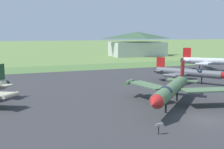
% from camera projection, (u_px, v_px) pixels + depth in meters
% --- Properties ---
extents(ground_plane, '(600.00, 600.00, 0.00)m').
position_uv_depth(ground_plane, '(203.00, 120.00, 26.47)').
color(ground_plane, '#607F42').
extents(asphalt_apron, '(106.93, 48.08, 0.05)m').
position_uv_depth(asphalt_apron, '(139.00, 91.00, 39.82)').
color(asphalt_apron, '#333335').
rests_on(asphalt_apron, ground).
extents(grass_verge_strip, '(166.93, 12.00, 0.06)m').
position_uv_depth(grass_verge_strip, '(86.00, 67.00, 67.63)').
color(grass_verge_strip, '#4E713A').
rests_on(grass_verge_strip, ground).
extents(jet_fighter_front_left, '(13.60, 13.50, 4.91)m').
position_uv_depth(jet_fighter_front_left, '(172.00, 89.00, 30.87)').
color(jet_fighter_front_left, '#4C6B47').
rests_on(jet_fighter_front_left, ground).
extents(info_placard_front_left, '(0.62, 0.25, 1.05)m').
position_uv_depth(info_placard_front_left, '(159.00, 127.00, 22.51)').
color(info_placard_front_left, black).
rests_on(info_placard_front_left, ground).
extents(jet_fighter_rear_center, '(13.53, 13.00, 5.13)m').
position_uv_depth(jet_fighter_rear_center, '(214.00, 61.00, 61.39)').
color(jet_fighter_rear_center, silver).
rests_on(jet_fighter_rear_center, ground).
extents(jet_fighter_rear_right, '(10.06, 11.93, 4.22)m').
position_uv_depth(jet_fighter_rear_right, '(190.00, 73.00, 45.79)').
color(jet_fighter_rear_right, '#565B60').
rests_on(jet_fighter_rear_right, ground).
extents(visitor_building, '(21.11, 12.45, 9.11)m').
position_uv_depth(visitor_building, '(137.00, 44.00, 101.97)').
color(visitor_building, beige).
rests_on(visitor_building, ground).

